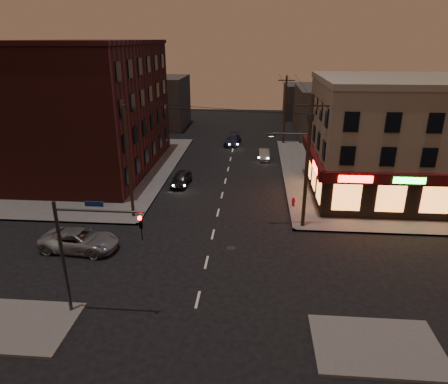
# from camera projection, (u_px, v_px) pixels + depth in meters

# --- Properties ---
(ground) EXTENTS (120.00, 120.00, 0.00)m
(ground) POSITION_uv_depth(u_px,v_px,m) (206.00, 262.00, 26.12)
(ground) COLOR black
(ground) RESTS_ON ground
(sidewalk_ne) EXTENTS (24.00, 28.00, 0.15)m
(sidewalk_ne) POSITION_uv_depth(u_px,v_px,m) (396.00, 175.00, 42.40)
(sidewalk_ne) COLOR #514F4C
(sidewalk_ne) RESTS_ON ground
(sidewalk_nw) EXTENTS (24.00, 28.00, 0.15)m
(sidewalk_nw) POSITION_uv_depth(u_px,v_px,m) (69.00, 167.00, 45.12)
(sidewalk_nw) COLOR #514F4C
(sidewalk_nw) RESTS_ON ground
(pizza_building) EXTENTS (15.85, 12.85, 10.50)m
(pizza_building) POSITION_uv_depth(u_px,v_px,m) (401.00, 139.00, 35.47)
(pizza_building) COLOR gray
(pizza_building) RESTS_ON sidewalk_ne
(brick_apartment) EXTENTS (12.00, 20.00, 13.00)m
(brick_apartment) POSITION_uv_depth(u_px,v_px,m) (92.00, 109.00, 42.48)
(brick_apartment) COLOR #441816
(brick_apartment) RESTS_ON sidewalk_nw
(bg_building_ne_a) EXTENTS (10.00, 12.00, 7.00)m
(bg_building_ne_a) POSITION_uv_depth(u_px,v_px,m) (331.00, 112.00, 59.13)
(bg_building_ne_a) COLOR #3F3D3A
(bg_building_ne_a) RESTS_ON ground
(bg_building_nw) EXTENTS (9.00, 10.00, 8.00)m
(bg_building_nw) POSITION_uv_depth(u_px,v_px,m) (158.00, 102.00, 64.71)
(bg_building_nw) COLOR #3F3D3A
(bg_building_nw) RESTS_ON ground
(bg_building_ne_b) EXTENTS (8.00, 8.00, 6.00)m
(bg_building_ne_b) POSITION_uv_depth(u_px,v_px,m) (307.00, 101.00, 72.48)
(bg_building_ne_b) COLOR #3F3D3A
(bg_building_ne_b) RESTS_ON ground
(utility_pole_main) EXTENTS (4.20, 0.44, 10.00)m
(utility_pole_main) POSITION_uv_depth(u_px,v_px,m) (306.00, 156.00, 28.93)
(utility_pole_main) COLOR #382619
(utility_pole_main) RESTS_ON sidewalk_ne
(utility_pole_far) EXTENTS (0.26, 0.26, 9.00)m
(utility_pole_far) POSITION_uv_depth(u_px,v_px,m) (285.00, 110.00, 53.68)
(utility_pole_far) COLOR #382619
(utility_pole_far) RESTS_ON sidewalk_ne
(utility_pole_west) EXTENTS (0.24, 0.24, 9.00)m
(utility_pole_west) POSITION_uv_depth(u_px,v_px,m) (129.00, 163.00, 31.00)
(utility_pole_west) COLOR #382619
(utility_pole_west) RESTS_ON sidewalk_nw
(traffic_signal) EXTENTS (4.49, 0.32, 6.47)m
(traffic_signal) POSITION_uv_depth(u_px,v_px,m) (80.00, 244.00, 19.83)
(traffic_signal) COLOR #333538
(traffic_signal) RESTS_ON ground
(suv_cross) EXTENTS (5.49, 2.87, 1.47)m
(suv_cross) POSITION_uv_depth(u_px,v_px,m) (80.00, 240.00, 27.43)
(suv_cross) COLOR gray
(suv_cross) RESTS_ON ground
(sedan_near) EXTENTS (1.83, 4.01, 1.33)m
(sedan_near) POSITION_uv_depth(u_px,v_px,m) (181.00, 179.00, 39.64)
(sedan_near) COLOR black
(sedan_near) RESTS_ON ground
(sedan_mid) EXTENTS (1.42, 3.62, 1.17)m
(sedan_mid) POSITION_uv_depth(u_px,v_px,m) (264.00, 154.00, 48.28)
(sedan_mid) COLOR #64615E
(sedan_mid) RESTS_ON ground
(sedan_far) EXTENTS (2.39, 4.84, 1.35)m
(sedan_far) POSITION_uv_depth(u_px,v_px,m) (233.00, 140.00, 54.66)
(sedan_far) COLOR #1C1D39
(sedan_far) RESTS_ON ground
(fire_hydrant) EXTENTS (0.36, 0.36, 0.80)m
(fire_hydrant) POSITION_uv_depth(u_px,v_px,m) (294.00, 201.00, 34.37)
(fire_hydrant) COLOR maroon
(fire_hydrant) RESTS_ON sidewalk_ne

